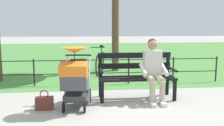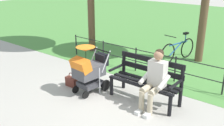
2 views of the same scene
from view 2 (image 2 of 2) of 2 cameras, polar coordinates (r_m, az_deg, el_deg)
The scene contains 7 objects.
ground_plane at distance 6.21m, azimuth 2.56°, elevation -6.84°, with size 60.00×60.00×0.00m, color #ADA89E.
park_bench at distance 5.81m, azimuth 7.65°, elevation -3.26°, with size 1.60×0.60×0.96m.
person_on_bench at distance 5.42m, azimuth 9.36°, elevation -3.34°, with size 0.53×0.74×1.28m.
stroller at distance 6.09m, azimuth -5.14°, elevation -1.34°, with size 0.59×0.93×1.15m.
handbag at distance 6.63m, azimuth -8.94°, elevation -4.05°, with size 0.32×0.14×0.37m.
park_fence at distance 7.16m, azimuth 9.35°, elevation 0.25°, with size 6.17×0.04×0.70m.
bicycle at distance 8.56m, azimuth 14.35°, elevation 2.84°, with size 0.50×1.63×0.89m.
Camera 2 is at (-3.23, 4.50, 2.81)m, focal length 41.52 mm.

